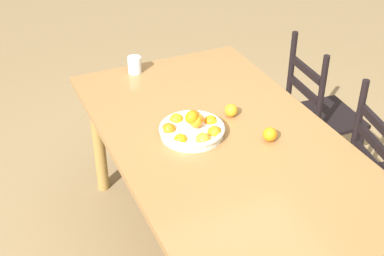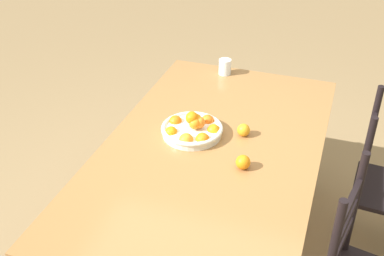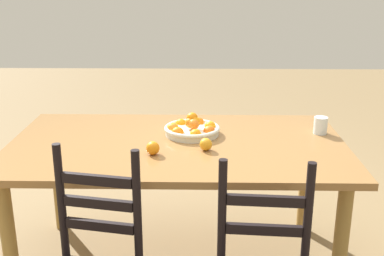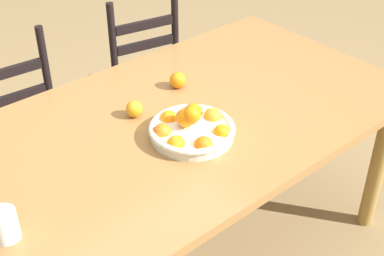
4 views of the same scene
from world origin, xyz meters
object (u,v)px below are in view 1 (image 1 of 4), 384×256
Objects in this scene: orange_loose_0 at (231,110)px; orange_loose_1 at (270,134)px; dining_table at (222,152)px; fruit_bowl at (193,129)px; drinking_glass at (135,65)px; chair_by_cabinet at (319,117)px.

orange_loose_1 reaches higher than orange_loose_0.
fruit_bowl is at bearing -122.33° from dining_table.
orange_loose_1 is 0.70× the size of drinking_glass.
orange_loose_0 is (0.23, -0.76, 0.36)m from chair_by_cabinet.
chair_by_cabinet is 1.11m from fruit_bowl.
dining_table is 0.19m from fruit_bowl.
orange_loose_0 is at bearing -166.66° from orange_loose_1.
drinking_glass is (-0.94, -0.35, 0.01)m from orange_loose_1.
orange_loose_0 is at bearing 23.38° from drinking_glass.
orange_loose_1 reaches higher than dining_table.
drinking_glass is at bearing 71.33° from chair_by_cabinet.
orange_loose_1 is (0.12, 0.19, 0.12)m from dining_table.
fruit_bowl is (-0.08, -0.13, 0.12)m from dining_table.
orange_loose_1 is at bearing 20.58° from drinking_glass.
dining_table is at bearing -121.39° from orange_loose_1.
fruit_bowl is at bearing -72.80° from orange_loose_0.
orange_loose_0 is at bearing 107.20° from fruit_bowl.
drinking_glass is (-0.44, -1.04, 0.38)m from chair_by_cabinet.
chair_by_cabinet is at bearing 106.58° from orange_loose_0.
chair_by_cabinet reaches higher than orange_loose_1.
fruit_bowl is at bearing 2.84° from drinking_glass.
dining_table is at bearing -38.54° from orange_loose_0.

